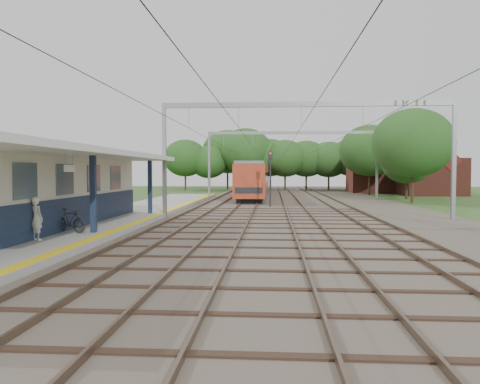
{
  "coord_description": "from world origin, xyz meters",
  "views": [
    {
      "loc": [
        1.53,
        -12.89,
        2.87
      ],
      "look_at": [
        -0.52,
        16.48,
        1.6
      ],
      "focal_mm": 35.0,
      "sensor_mm": 36.0,
      "label": 1
    }
  ],
  "objects": [
    {
      "name": "signal_post",
      "position": [
        1.35,
        23.91,
        2.83
      ],
      "size": [
        0.34,
        0.3,
        4.46
      ],
      "rotation": [
        0.0,
        0.0,
        0.28
      ],
      "color": "black",
      "rests_on": "ground"
    },
    {
      "name": "station_building",
      "position": [
        -8.88,
        7.0,
        2.04
      ],
      "size": [
        3.41,
        18.0,
        3.4
      ],
      "color": "beige",
      "rests_on": "platform"
    },
    {
      "name": "rail_tracks",
      "position": [
        1.5,
        30.0,
        0.18
      ],
      "size": [
        11.8,
        88.0,
        0.15
      ],
      "color": "brown",
      "rests_on": "ballast_bed"
    },
    {
      "name": "platform",
      "position": [
        -7.5,
        14.0,
        0.17
      ],
      "size": [
        5.0,
        52.0,
        0.35
      ],
      "primitive_type": "cube",
      "color": "gray",
      "rests_on": "ground"
    },
    {
      "name": "ground",
      "position": [
        0.0,
        0.0,
        0.0
      ],
      "size": [
        160.0,
        160.0,
        0.0
      ],
      "primitive_type": "plane",
      "color": "#2D4C1E",
      "rests_on": "ground"
    },
    {
      "name": "tree_band",
      "position": [
        3.84,
        57.12,
        4.92
      ],
      "size": [
        31.72,
        30.88,
        8.82
      ],
      "color": "#382619",
      "rests_on": "ground"
    },
    {
      "name": "train",
      "position": [
        -0.5,
        44.4,
        2.08
      ],
      "size": [
        2.83,
        35.22,
        3.72
      ],
      "color": "black",
      "rests_on": "ballast_bed"
    },
    {
      "name": "ballast_bed",
      "position": [
        4.0,
        30.0,
        0.05
      ],
      "size": [
        18.0,
        90.0,
        0.1
      ],
      "primitive_type": "cube",
      "color": "#473D33",
      "rests_on": "ground"
    },
    {
      "name": "house_near",
      "position": [
        21.0,
        46.0,
        2.99
      ],
      "size": [
        7.0,
        6.12,
        7.89
      ],
      "color": "brown",
      "rests_on": "ground"
    },
    {
      "name": "yellow_stripe",
      "position": [
        -5.25,
        14.0,
        0.35
      ],
      "size": [
        0.45,
        52.0,
        0.01
      ],
      "primitive_type": "cube",
      "color": "yellow",
      "rests_on": "platform"
    },
    {
      "name": "catenary_system",
      "position": [
        3.39,
        25.28,
        5.51
      ],
      "size": [
        17.22,
        88.0,
        7.0
      ],
      "color": "gray",
      "rests_on": "ground"
    },
    {
      "name": "bicycle",
      "position": [
        -6.87,
        5.91,
        0.84
      ],
      "size": [
        1.7,
        1.01,
        0.99
      ],
      "primitive_type": "imported",
      "rotation": [
        0.0,
        0.0,
        1.22
      ],
      "color": "black",
      "rests_on": "platform"
    },
    {
      "name": "house_far",
      "position": [
        16.0,
        52.0,
        3.23
      ],
      "size": [
        8.0,
        6.12,
        8.66
      ],
      "color": "brown",
      "rests_on": "ground"
    },
    {
      "name": "person",
      "position": [
        -7.14,
        3.68,
        1.15
      ],
      "size": [
        0.69,
        0.59,
        1.6
      ],
      "primitive_type": "imported",
      "rotation": [
        0.0,
        0.0,
        2.72
      ],
      "color": "white",
      "rests_on": "platform"
    },
    {
      "name": "canopy",
      "position": [
        -7.77,
        6.0,
        3.64
      ],
      "size": [
        6.4,
        20.0,
        3.44
      ],
      "color": "#13203C",
      "rests_on": "platform"
    }
  ]
}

